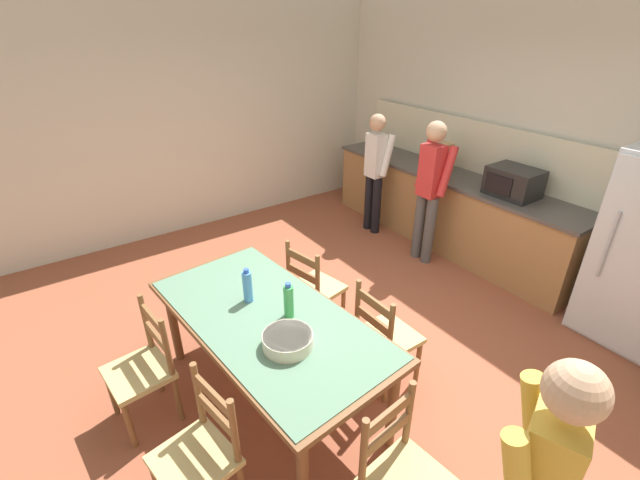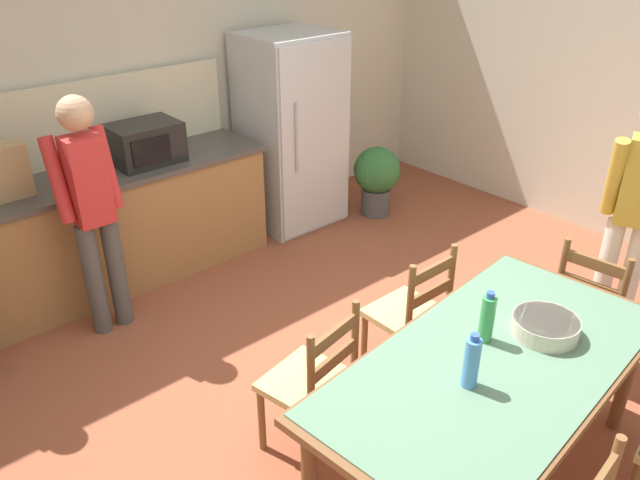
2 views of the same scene
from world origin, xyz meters
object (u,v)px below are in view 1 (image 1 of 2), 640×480
object	(u,v)px
bottle_near_centre	(248,286)
chair_side_near_right	(200,455)
microwave	(513,182)
bottle_off_centre	(289,301)
person_at_sink	(375,168)
chair_head_end	(403,477)
serving_bowl	(288,340)
dining_table	(268,325)
chair_side_near_left	(144,369)
paper_bag	(441,157)
chair_side_far_right	(385,337)
person_at_counter	(430,186)
chair_side_far_left	(314,288)

from	to	relation	value
bottle_near_centre	chair_side_near_right	bearing A→B (deg)	-43.49
microwave	bottle_off_centre	distance (m)	2.93
bottle_near_centre	person_at_sink	xyz separation A→B (m)	(-1.52, 2.56, -0.02)
chair_head_end	serving_bowl	bearing A→B (deg)	93.52
dining_table	chair_side_near_left	bearing A→B (deg)	-113.96
paper_bag	chair_head_end	bearing A→B (deg)	-50.65
microwave	bottle_off_centre	bearing A→B (deg)	-85.11
dining_table	person_at_sink	size ratio (longest dim) A/B	1.28
bottle_near_centre	chair_side_near_left	bearing A→B (deg)	-98.64
bottle_off_centre	chair_head_end	xyz separation A→B (m)	(1.16, -0.01, -0.45)
chair_side_near_left	chair_side_far_right	world-z (taller)	same
chair_head_end	person_at_counter	world-z (taller)	person_at_counter
paper_bag	person_at_counter	bearing A→B (deg)	-58.28
microwave	person_at_counter	xyz separation A→B (m)	(-0.66, -0.52, -0.14)
paper_bag	serving_bowl	distance (m)	3.42
paper_bag	person_at_sink	bearing A→B (deg)	-141.57
dining_table	chair_side_near_right	bearing A→B (deg)	-55.37
microwave	serving_bowl	distance (m)	3.13
dining_table	chair_side_far_left	size ratio (longest dim) A/B	2.20
chair_side_near_left	chair_side_near_right	xyz separation A→B (m)	(0.86, 0.08, 0.00)
microwave	chair_side_far_left	xyz separation A→B (m)	(-0.33, -2.32, -0.62)
bottle_near_centre	chair_side_near_right	world-z (taller)	bottle_near_centre
serving_bowl	chair_side_far_right	size ratio (longest dim) A/B	0.35
chair_side_far_right	person_at_sink	size ratio (longest dim) A/B	0.58
bottle_near_centre	person_at_counter	distance (m)	2.61
chair_head_end	chair_side_far_left	bearing A→B (deg)	64.54
paper_bag	dining_table	bearing A→B (deg)	-69.34
chair_side_far_left	chair_side_far_right	xyz separation A→B (m)	(0.85, 0.08, 0.00)
chair_side_far_left	chair_side_near_right	size ratio (longest dim) A/B	1.00
paper_bag	person_at_counter	xyz separation A→B (m)	(0.32, -0.51, -0.17)
person_at_counter	microwave	bearing A→B (deg)	-51.93
chair_side_far_right	bottle_off_centre	bearing A→B (deg)	68.12
person_at_counter	serving_bowl	bearing A→B (deg)	-155.47
bottle_near_centre	serving_bowl	xyz separation A→B (m)	(0.58, -0.02, -0.07)
dining_table	person_at_counter	distance (m)	2.66
dining_table	person_at_counter	xyz separation A→B (m)	(-0.83, 2.52, 0.23)
serving_bowl	chair_side_near_right	size ratio (longest dim) A/B	0.35
chair_side_near_left	bottle_near_centre	bearing A→B (deg)	75.34
paper_bag	bottle_near_centre	distance (m)	3.19
chair_side_near_left	person_at_counter	size ratio (longest dim) A/B	0.55
chair_head_end	bottle_near_centre	bearing A→B (deg)	89.09
bottle_off_centre	chair_side_far_left	size ratio (longest dim) A/B	0.30
chair_side_near_left	chair_side_far_left	size ratio (longest dim) A/B	1.00
dining_table	bottle_near_centre	bearing A→B (deg)	-174.57
paper_bag	microwave	bearing A→B (deg)	0.45
serving_bowl	chair_head_end	world-z (taller)	chair_head_end
chair_side_far_right	dining_table	bearing A→B (deg)	66.09
dining_table	bottle_near_centre	size ratio (longest dim) A/B	7.40
paper_bag	chair_side_far_left	size ratio (longest dim) A/B	0.40
bottle_near_centre	chair_side_far_right	size ratio (longest dim) A/B	0.30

